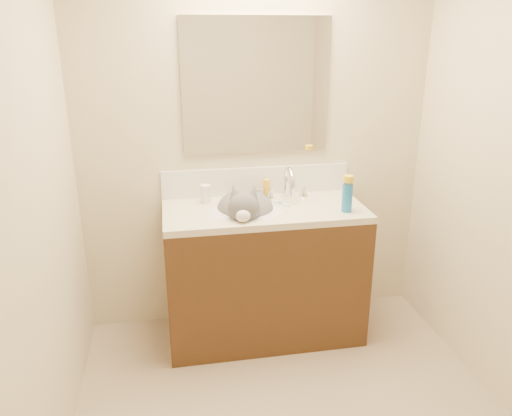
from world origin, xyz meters
name	(u,v)px	position (x,y,z in m)	size (l,w,h in m)	color
room_shell	(317,136)	(0.00, 0.00, 1.49)	(2.24, 2.54, 2.52)	#C7B794
vanity_cabinet	(264,275)	(0.00, 0.97, 0.41)	(1.20, 0.55, 0.82)	#3E2411
counter_slab	(264,211)	(0.00, 0.97, 0.84)	(1.20, 0.55, 0.04)	beige
basin	(245,222)	(-0.12, 0.94, 0.79)	(0.45, 0.36, 0.14)	silver
faucet	(288,186)	(0.18, 1.11, 0.95)	(0.28, 0.20, 0.21)	silver
cat	(245,211)	(-0.12, 0.97, 0.85)	(0.42, 0.51, 0.36)	#504D50
backsplash	(256,181)	(0.00, 1.24, 0.95)	(1.20, 0.02, 0.18)	silver
mirror	(256,86)	(0.00, 1.24, 1.54)	(0.90, 0.02, 0.80)	white
pill_bottle	(206,194)	(-0.33, 1.13, 0.92)	(0.06, 0.06, 0.11)	silver
pill_label	(206,196)	(-0.33, 1.13, 0.90)	(0.06, 0.06, 0.04)	orange
silver_jar	(260,194)	(0.01, 1.16, 0.89)	(0.05, 0.05, 0.06)	#B7B7BC
amber_bottle	(267,188)	(0.06, 1.18, 0.92)	(0.04, 0.04, 0.11)	gold
toothbrush	(280,203)	(0.11, 1.02, 0.87)	(0.02, 0.15, 0.01)	silver
toothbrush_head	(280,203)	(0.11, 1.02, 0.87)	(0.02, 0.03, 0.02)	#5C93C4
spray_can	(347,198)	(0.46, 0.83, 0.94)	(0.06, 0.06, 0.17)	#1866AE
spray_cap	(348,179)	(0.46, 0.83, 1.06)	(0.06, 0.06, 0.04)	gold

